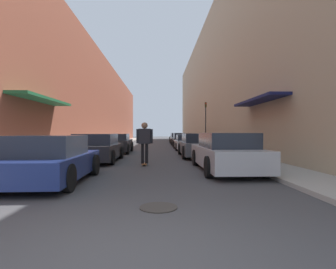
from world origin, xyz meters
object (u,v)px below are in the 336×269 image
parked_car_right_1 (198,145)px  manhole_cover (159,207)px  parked_car_left_0 (49,160)px  parked_car_right_0 (226,153)px  parked_car_right_3 (182,140)px  parked_car_right_4 (178,139)px  parked_car_left_1 (97,148)px  parked_car_left_2 (116,143)px  skateboarder (145,139)px  parked_car_right_5 (176,138)px  traffic_light (206,120)px  parked_car_right_2 (187,142)px

parked_car_right_1 → manhole_cover: size_ratio=6.70×
parked_car_left_0 → parked_car_right_0: size_ratio=0.85×
parked_car_right_3 → parked_car_left_0: bearing=-106.0°
parked_car_left_0 → parked_car_right_3: 19.31m
parked_car_left_0 → parked_car_right_4: 24.57m
parked_car_left_1 → parked_car_left_2: (-0.03, 5.30, -0.00)m
skateboarder → manhole_cover: bearing=-84.4°
parked_car_right_0 → parked_car_right_5: parked_car_right_0 is taller
parked_car_left_0 → traffic_light: bearing=66.0°
parked_car_left_2 → parked_car_right_1: bearing=-30.3°
parked_car_left_0 → parked_car_left_2: bearing=89.5°
parked_car_right_0 → parked_car_right_5: (0.00, 27.42, -0.08)m
parked_car_left_1 → parked_car_left_2: bearing=90.3°
parked_car_right_1 → parked_car_right_5: parked_car_right_1 is taller
parked_car_right_2 → skateboarder: skateboarder is taller
manhole_cover → parked_car_right_1: bearing=77.4°
parked_car_right_1 → manhole_cover: 10.20m
skateboarder → parked_car_right_5: bearing=83.3°
parked_car_right_2 → skateboarder: 10.03m
parked_car_right_1 → parked_car_right_5: bearing=89.5°
parked_car_left_2 → manhole_cover: 13.30m
parked_car_left_1 → parked_car_left_2: parked_car_left_1 is taller
parked_car_right_3 → traffic_light: (1.92, -2.31, 1.90)m
parked_car_right_4 → parked_car_left_0: bearing=-102.4°
parked_car_left_2 → traffic_light: 9.39m
parked_car_right_2 → manhole_cover: 15.99m
parked_car_left_2 → skateboarder: bearing=-70.9°
parked_car_right_1 → manhole_cover: bearing=-102.6°
parked_car_right_1 → traffic_light: size_ratio=1.18×
parked_car_right_1 → traffic_light: (1.98, 8.80, 1.89)m
parked_car_right_2 → parked_car_right_3: 5.22m
parked_car_left_2 → parked_car_right_5: 19.72m
parked_car_left_0 → parked_car_right_1: 9.12m
parked_car_right_1 → parked_car_right_2: (0.01, 5.89, -0.07)m
parked_car_left_0 → parked_car_right_4: size_ratio=0.98×
parked_car_right_4 → traffic_light: bearing=-75.7°
parked_car_left_0 → parked_car_right_3: parked_car_left_0 is taller
parked_car_right_3 → skateboarder: (-2.89, -14.82, 0.48)m
parked_car_right_4 → parked_car_left_2: bearing=-110.9°
parked_car_left_0 → parked_car_right_5: size_ratio=0.87×
skateboarder → parked_car_left_2: bearing=109.1°
parked_car_right_4 → traffic_light: size_ratio=1.03×
manhole_cover → parked_car_left_2: bearing=102.8°
parked_car_right_2 → traffic_light: bearing=56.0°
skateboarder → parked_car_right_3: bearing=79.0°
parked_car_right_3 → parked_car_right_2: bearing=-90.5°
traffic_light → parked_car_left_1: bearing=-122.7°
parked_car_right_5 → traffic_light: 13.47m
parked_car_left_2 → parked_car_right_4: (5.17, 13.53, -0.01)m
skateboarder → parked_car_right_1: bearing=52.6°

